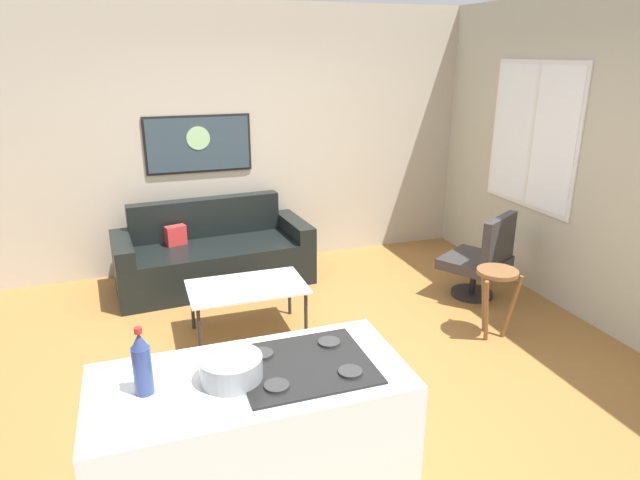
{
  "coord_description": "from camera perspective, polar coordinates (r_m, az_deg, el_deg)",
  "views": [
    {
      "loc": [
        -1.1,
        -3.52,
        2.3
      ],
      "look_at": [
        0.4,
        0.9,
        0.7
      ],
      "focal_mm": 30.9,
      "sensor_mm": 36.0,
      "label": 1
    }
  ],
  "objects": [
    {
      "name": "right_wall",
      "position": [
        5.42,
        25.32,
        7.54
      ],
      "size": [
        0.05,
        6.4,
        2.8
      ],
      "primitive_type": "cube",
      "color": "#B2AE99",
      "rests_on": "ground"
    },
    {
      "name": "wall_painting",
      "position": [
        6.01,
        -12.47,
        9.67
      ],
      "size": [
        1.11,
        0.03,
        0.6
      ],
      "color": "black"
    },
    {
      "name": "coffee_table",
      "position": [
        4.67,
        -7.57,
        -5.13
      ],
      "size": [
        0.97,
        0.6,
        0.45
      ],
      "color": "silver",
      "rests_on": "ground"
    },
    {
      "name": "window",
      "position": [
        5.81,
        21.15,
        10.03
      ],
      "size": [
        0.03,
        1.24,
        1.41
      ],
      "color": "silver"
    },
    {
      "name": "armchair",
      "position": [
        5.54,
        16.47,
        -1.87
      ],
      "size": [
        0.79,
        0.78,
        0.85
      ],
      "color": "black",
      "rests_on": "ground"
    },
    {
      "name": "mixing_bowl",
      "position": [
        2.51,
        -9.18,
        -13.05
      ],
      "size": [
        0.28,
        0.28,
        0.11
      ],
      "color": "gray",
      "rests_on": "kitchen_counter"
    },
    {
      "name": "ground",
      "position": [
        4.36,
        -1.24,
        -13.26
      ],
      "size": [
        6.4,
        6.4,
        0.04
      ],
      "primitive_type": "cube",
      "color": "olive"
    },
    {
      "name": "kitchen_counter",
      "position": [
        2.83,
        -6.79,
        -21.65
      ],
      "size": [
        1.42,
        0.67,
        0.95
      ],
      "color": "white",
      "rests_on": "ground"
    },
    {
      "name": "soda_bottle",
      "position": [
        2.47,
        -17.95,
        -12.12
      ],
      "size": [
        0.08,
        0.08,
        0.31
      ],
      "color": "navy",
      "rests_on": "kitchen_counter"
    },
    {
      "name": "bar_stool",
      "position": [
        4.8,
        17.78,
        -4.37
      ],
      "size": [
        0.38,
        0.38,
        0.6
      ],
      "color": "brown",
      "rests_on": "ground"
    },
    {
      "name": "back_wall",
      "position": [
        6.11,
        -8.36,
        10.25
      ],
      "size": [
        6.4,
        0.05,
        2.8
      ],
      "primitive_type": "cube",
      "color": "#B5AA96",
      "rests_on": "ground"
    },
    {
      "name": "couch",
      "position": [
        5.81,
        -10.97,
        -1.73
      ],
      "size": [
        2.0,
        0.96,
        0.84
      ],
      "color": "black",
      "rests_on": "ground"
    }
  ]
}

